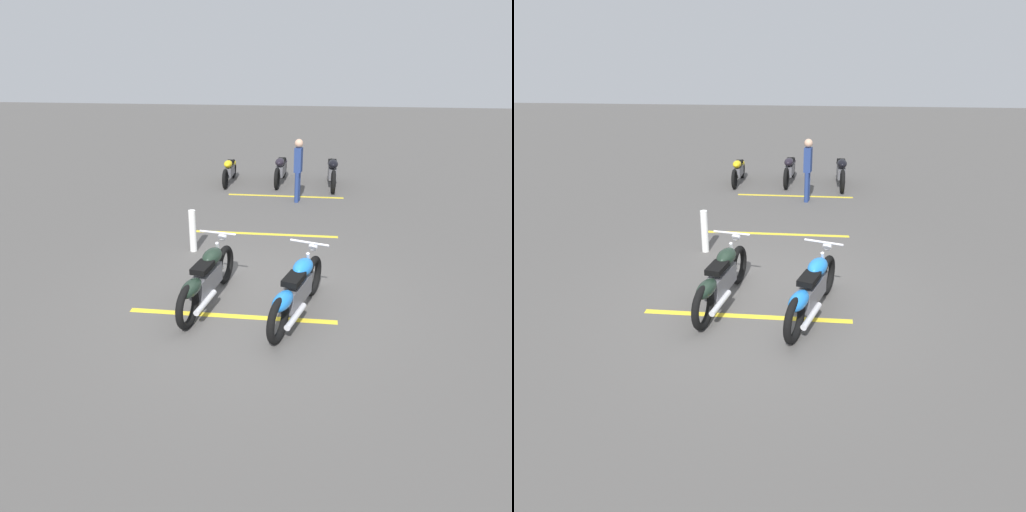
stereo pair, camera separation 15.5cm
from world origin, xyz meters
TOP-DOWN VIEW (x-y plane):
  - ground_plane at (0.00, 0.00)m, footprint 60.00×60.00m
  - motorcycle_bright_foreground at (-0.42, -0.70)m, footprint 2.16×0.83m
  - motorcycle_dark_foreground at (-0.18, 0.72)m, footprint 2.22×0.67m
  - motorcycle_row_far_left at (7.47, -1.41)m, footprint 2.23×0.29m
  - motorcycle_row_left at (7.69, 0.12)m, footprint 2.13×0.34m
  - motorcycle_row_center at (7.50, 1.67)m, footprint 1.94×0.25m
  - bystander_near_row at (5.72, -0.46)m, footprint 0.28×0.22m
  - bollard_post at (1.99, 1.47)m, footprint 0.14×0.14m
  - parking_stripe_near at (-0.50, 0.27)m, footprint 0.12×3.20m
  - parking_stripe_mid at (3.12, 0.14)m, footprint 0.12×3.20m
  - parking_stripe_far at (6.19, -0.12)m, footprint 0.12×3.20m

SIDE VIEW (x-z plane):
  - ground_plane at x=0.00m, z-range 0.00..0.00m
  - parking_stripe_near at x=-0.50m, z-range 0.00..0.01m
  - parking_stripe_mid at x=3.12m, z-range 0.00..0.01m
  - parking_stripe_far at x=6.19m, z-range 0.00..0.01m
  - motorcycle_row_center at x=7.50m, z-range 0.03..0.76m
  - bollard_post at x=1.99m, z-range 0.00..0.86m
  - motorcycle_row_left at x=7.69m, z-range 0.04..0.84m
  - motorcycle_row_far_left at x=7.47m, z-range 0.04..0.88m
  - motorcycle_bright_foreground at x=-0.42m, z-range -0.06..0.98m
  - motorcycle_dark_foreground at x=-0.18m, z-range -0.06..0.98m
  - bystander_near_row at x=5.72m, z-range 0.10..1.75m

